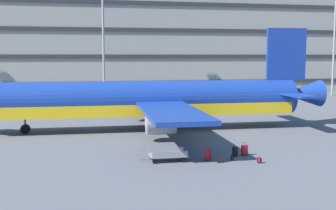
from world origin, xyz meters
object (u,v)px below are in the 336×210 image
(suitcase_large, at_px, (219,157))
(suitcase_upright, at_px, (245,150))
(suitcase_scuffed, at_px, (208,154))
(backpack_purple, at_px, (232,157))
(airliner, at_px, (151,100))
(baggage_cart, at_px, (168,155))
(backpack_navy, at_px, (259,160))
(suitcase_silver, at_px, (235,151))

(suitcase_large, bearing_deg, suitcase_upright, 32.55)
(suitcase_scuffed, relative_size, backpack_purple, 1.84)
(backpack_purple, bearing_deg, airliner, 105.25)
(suitcase_large, xyz_separation_m, baggage_cart, (-3.38, 1.04, 0.03))
(airliner, height_order, backpack_navy, airliner)
(suitcase_silver, xyz_separation_m, backpack_purple, (-0.66, -1.22, -0.14))
(airliner, distance_m, suitcase_silver, 13.19)
(suitcase_upright, height_order, baggage_cart, suitcase_upright)
(airliner, distance_m, suitcase_scuffed, 13.43)
(backpack_purple, bearing_deg, suitcase_large, -164.90)
(suitcase_large, bearing_deg, airliner, 100.86)
(suitcase_scuffed, xyz_separation_m, backpack_navy, (3.26, -1.39, -0.23))
(backpack_navy, bearing_deg, suitcase_scuffed, 156.91)
(suitcase_silver, height_order, suitcase_upright, suitcase_upright)
(airliner, xyz_separation_m, suitcase_scuffed, (2.00, -13.04, -2.50))
(baggage_cart, bearing_deg, suitcase_silver, 5.21)
(suitcase_scuffed, height_order, backpack_navy, suitcase_scuffed)
(suitcase_silver, height_order, baggage_cart, baggage_cart)
(suitcase_silver, xyz_separation_m, baggage_cart, (-5.07, -0.46, 0.05))
(suitcase_scuffed, xyz_separation_m, suitcase_upright, (3.08, 0.90, -0.02))
(backpack_navy, height_order, backpack_purple, backpack_purple)
(suitcase_scuffed, bearing_deg, backpack_purple, -12.94)
(backpack_navy, bearing_deg, suitcase_large, 164.49)
(suitcase_large, height_order, backpack_navy, suitcase_large)
(suitcase_silver, distance_m, suitcase_upright, 0.77)
(airliner, xyz_separation_m, suitcase_upright, (5.08, -12.14, -2.52))
(airliner, xyz_separation_m, baggage_cart, (-0.75, -12.66, -2.52))
(suitcase_scuffed, distance_m, baggage_cart, 2.78)
(baggage_cart, bearing_deg, suitcase_scuffed, -7.78)
(suitcase_scuffed, height_order, suitcase_upright, suitcase_scuffed)
(suitcase_silver, xyz_separation_m, suitcase_upright, (0.76, 0.07, 0.05))
(suitcase_upright, relative_size, baggage_cart, 0.29)
(airliner, xyz_separation_m, suitcase_large, (2.63, -13.70, -2.55))
(backpack_navy, distance_m, backpack_purple, 1.89)
(backpack_purple, bearing_deg, suitcase_silver, 61.76)
(airliner, xyz_separation_m, suitcase_silver, (4.31, -12.20, -2.57))
(backpack_purple, height_order, baggage_cart, baggage_cart)
(suitcase_large, bearing_deg, suitcase_silver, 41.64)
(suitcase_scuffed, relative_size, baggage_cart, 0.30)
(backpack_navy, xyz_separation_m, baggage_cart, (-6.01, 1.76, 0.21))
(airliner, height_order, suitcase_upright, airliner)
(suitcase_large, relative_size, suitcase_scuffed, 0.95)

